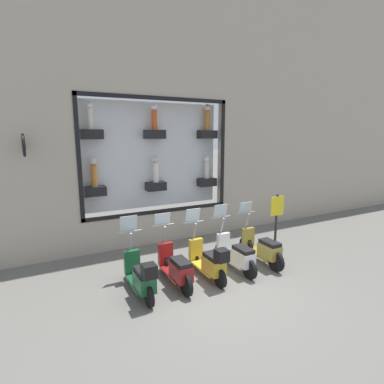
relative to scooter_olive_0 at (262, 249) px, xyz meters
The scene contains 8 objects.
ground_plane 2.01m from the scooter_olive_0, 105.74° to the left, with size 120.00×120.00×0.00m, color #66635E.
building_facade 5.87m from the scooter_olive_0, 31.59° to the left, with size 1.21×36.00×9.98m.
scooter_olive_0 is the anchor object (origin of this frame).
scooter_white_1 0.87m from the scooter_olive_0, 90.20° to the left, with size 1.80×0.60×1.62m.
scooter_yellow_2 1.74m from the scooter_olive_0, 92.41° to the left, with size 1.79×0.61×1.60m.
scooter_red_3 2.61m from the scooter_olive_0, 90.05° to the left, with size 1.81×0.60×1.58m.
scooter_green_4 3.48m from the scooter_olive_0, 91.20° to the left, with size 1.79×0.60×1.62m.
shop_sign_post 0.87m from the scooter_olive_0, 73.20° to the right, with size 0.36×0.45×1.87m.
Camera 1 is at (-5.51, 3.41, 3.51)m, focal length 28.00 mm.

